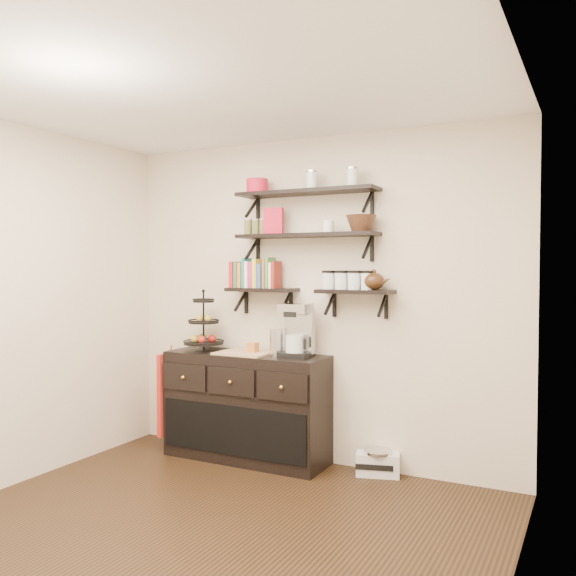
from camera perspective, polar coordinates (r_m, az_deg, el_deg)
The scene contains 22 objects.
floor at distance 3.92m, azimuth -9.36°, elevation -22.59°, with size 3.50×3.50×0.00m, color black.
ceiling at distance 3.72m, azimuth -9.61°, elevation 18.68°, with size 3.50×3.50×0.02m, color white.
back_wall at distance 5.09m, azimuth 2.36°, elevation -1.15°, with size 3.50×0.02×2.70m, color beige.
right_wall at distance 2.90m, azimuth 19.55°, elevation -3.65°, with size 0.02×3.50×2.70m, color beige.
shelf_top at distance 5.00m, azimuth 1.73°, elevation 8.92°, with size 1.20×0.27×0.23m.
shelf_mid at distance 4.97m, azimuth 1.73°, elevation 4.91°, with size 1.20×0.27×0.23m.
shelf_low_left at distance 5.17m, azimuth -2.42°, elevation -0.24°, with size 0.60×0.25×0.23m.
shelf_low_right at distance 4.81m, azimuth 6.31°, elevation -0.41°, with size 0.60×0.25×0.23m.
cookbooks at distance 5.19m, azimuth -2.94°, elevation 1.29°, with size 0.43×0.15×0.26m.
glass_canisters at distance 4.83m, azimuth 5.59°, elevation 0.63°, with size 0.43×0.10×0.13m.
sideboard at distance 5.24m, azimuth -3.91°, elevation -10.98°, with size 1.40×0.50×0.92m.
fruit_stand at distance 5.38m, azimuth -7.85°, elevation -3.93°, with size 0.35×0.35×0.51m.
candle at distance 5.12m, azimuth -3.32°, elevation -5.56°, with size 0.08×0.08×0.08m, color #B36429.
coffee_maker at distance 4.94m, azimuth 0.90°, elevation -4.08°, with size 0.25×0.24×0.43m.
thermal_carafe at distance 4.98m, azimuth -1.09°, elevation -5.14°, with size 0.11×0.11×0.22m, color silver.
apron at distance 5.56m, azimuth -11.01°, elevation -9.64°, with size 0.04×0.31×0.72m, color #A7121A.
radio at distance 4.99m, azimuth 8.41°, elevation -15.90°, with size 0.37×0.28×0.20m.
recipe_box at distance 5.11m, azimuth -1.35°, elevation 6.27°, with size 0.16×0.06×0.22m, color red.
walnut_bowl at distance 4.78m, azimuth 6.87°, elevation 6.01°, with size 0.24×0.24×0.13m, color black, non-canonical shape.
ramekins at distance 4.89m, azimuth 3.80°, elevation 5.73°, with size 0.09×0.09×0.10m, color white.
teapot at distance 4.75m, azimuth 8.05°, elevation 0.78°, with size 0.21×0.16×0.16m, color #392211, non-canonical shape.
red_pot at distance 5.21m, azimuth -2.90°, elevation 9.50°, with size 0.18×0.18×0.12m, color red.
Camera 1 is at (2.13, -2.86, 1.63)m, focal length 38.00 mm.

